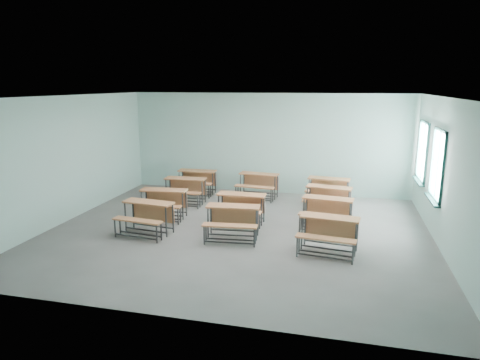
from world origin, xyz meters
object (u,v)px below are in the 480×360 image
object	(u,v)px
desk_unit_r1c0	(163,199)
desk_unit_r3c1	(258,182)
desk_unit_r1c2	(327,209)
desk_unit_r0c0	(146,213)
desk_unit_r3c0	(196,178)
desk_unit_r0c2	(329,229)
desk_unit_r3c2	(328,187)
desk_unit_r1c1	(240,204)
desk_unit_r0c1	(232,217)
desk_unit_r2c2	(328,196)
desk_unit_r2c0	(184,187)

from	to	relation	value
desk_unit_r1c0	desk_unit_r3c1	bearing A→B (deg)	47.69
desk_unit_r1c0	desk_unit_r1c2	distance (m)	4.24
desk_unit_r0c0	desk_unit_r3c0	distance (m)	3.84
desk_unit_r0c2	desk_unit_r3c2	bearing A→B (deg)	99.54
desk_unit_r0c0	desk_unit_r3c2	size ratio (longest dim) A/B	1.01
desk_unit_r0c0	desk_unit_r0c2	size ratio (longest dim) A/B	1.00
desk_unit_r1c1	desk_unit_r0c1	bearing A→B (deg)	-85.79
desk_unit_r0c0	desk_unit_r2c2	world-z (taller)	same
desk_unit_r0c2	desk_unit_r3c1	size ratio (longest dim) A/B	1.01
desk_unit_r0c1	desk_unit_r3c2	world-z (taller)	same
desk_unit_r2c0	desk_unit_r3c2	size ratio (longest dim) A/B	0.96
desk_unit_r3c0	desk_unit_r3c2	size ratio (longest dim) A/B	0.96
desk_unit_r0c2	desk_unit_r1c1	bearing A→B (deg)	154.93
desk_unit_r3c0	desk_unit_r3c1	bearing A→B (deg)	-1.86
desk_unit_r1c0	desk_unit_r3c2	distance (m)	4.84
desk_unit_r3c1	desk_unit_r3c2	world-z (taller)	same
desk_unit_r3c1	desk_unit_r1c0	bearing A→B (deg)	-121.67
desk_unit_r0c1	desk_unit_r3c1	xyz separation A→B (m)	(-0.14, 3.67, 0.00)
desk_unit_r0c2	desk_unit_r0c0	bearing A→B (deg)	-175.31
desk_unit_r3c2	desk_unit_r1c1	bearing A→B (deg)	-125.15
desk_unit_r1c0	desk_unit_r3c2	size ratio (longest dim) A/B	0.99
desk_unit_r0c2	desk_unit_r1c2	size ratio (longest dim) A/B	1.00
desk_unit_r1c1	desk_unit_r1c2	world-z (taller)	same
desk_unit_r0c0	desk_unit_r0c2	distance (m)	4.23
desk_unit_r0c2	desk_unit_r3c1	xyz separation A→B (m)	(-2.31, 3.99, 0.00)
desk_unit_r1c2	desk_unit_r0c2	bearing A→B (deg)	-79.11
desk_unit_r2c2	desk_unit_r3c2	bearing A→B (deg)	100.06
desk_unit_r1c2	desk_unit_r2c0	distance (m)	4.37
desk_unit_r1c1	desk_unit_r3c1	world-z (taller)	same
desk_unit_r1c0	desk_unit_r2c0	xyz separation A→B (m)	(0.05, 1.45, 0.00)
desk_unit_r1c2	desk_unit_r1c1	bearing A→B (deg)	-169.82
desk_unit_r2c0	desk_unit_r3c2	xyz separation A→B (m)	(4.12, 1.00, 0.00)
desk_unit_r0c2	desk_unit_r1c2	world-z (taller)	same
desk_unit_r3c0	desk_unit_r3c1	world-z (taller)	same
desk_unit_r0c1	desk_unit_r3c2	xyz separation A→B (m)	(2.00, 3.50, 0.00)
desk_unit_r3c1	desk_unit_r0c2	bearing A→B (deg)	-53.89
desk_unit_r1c0	desk_unit_r3c2	xyz separation A→B (m)	(4.17, 2.45, 0.00)
desk_unit_r1c0	desk_unit_r0c0	bearing A→B (deg)	-89.25
desk_unit_r0c1	desk_unit_r3c1	distance (m)	3.67
desk_unit_r0c0	desk_unit_r3c2	distance (m)	5.46
desk_unit_r3c2	desk_unit_r0c1	bearing A→B (deg)	-114.20
desk_unit_r2c2	desk_unit_r3c0	world-z (taller)	same
desk_unit_r1c0	desk_unit_r1c1	bearing A→B (deg)	-3.55
desk_unit_r0c0	desk_unit_r3c0	world-z (taller)	same
desk_unit_r0c0	desk_unit_r1c2	world-z (taller)	same
desk_unit_r2c2	desk_unit_r0c1	bearing A→B (deg)	-122.60
desk_unit_r0c1	desk_unit_r1c0	xyz separation A→B (m)	(-2.17, 1.05, 0.00)
desk_unit_r3c0	desk_unit_r0c2	bearing A→B (deg)	-44.20
desk_unit_r0c2	desk_unit_r1c0	bearing A→B (deg)	169.51
desk_unit_r0c1	desk_unit_r1c2	distance (m)	2.39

